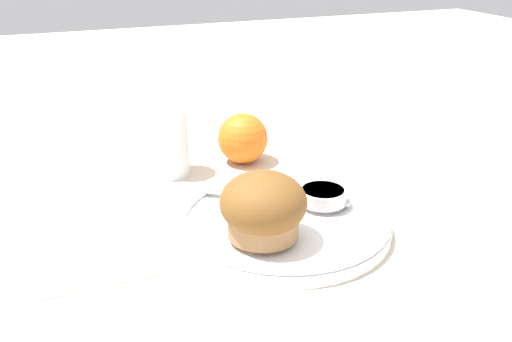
% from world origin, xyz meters
% --- Properties ---
extents(ground_plane, '(3.00, 3.00, 0.00)m').
position_xyz_m(ground_plane, '(0.00, 0.00, 0.00)').
color(ground_plane, beige).
extents(plate, '(0.24, 0.24, 0.02)m').
position_xyz_m(plate, '(-0.02, -0.03, 0.01)').
color(plate, white).
rests_on(plate, ground_plane).
extents(muffin, '(0.09, 0.09, 0.07)m').
position_xyz_m(muffin, '(-0.06, -0.06, 0.05)').
color(muffin, '#9E7047').
rests_on(muffin, plate).
extents(cream_ramekin, '(0.06, 0.06, 0.02)m').
position_xyz_m(cream_ramekin, '(0.04, -0.01, 0.03)').
color(cream_ramekin, silver).
rests_on(cream_ramekin, plate).
extents(berry_pair, '(0.03, 0.01, 0.01)m').
position_xyz_m(berry_pair, '(-0.01, 0.03, 0.03)').
color(berry_pair, '#B7192D').
rests_on(berry_pair, plate).
extents(butter_knife, '(0.16, 0.11, 0.00)m').
position_xyz_m(butter_knife, '(-0.01, 0.02, 0.02)').
color(butter_knife, silver).
rests_on(butter_knife, plate).
extents(orange_fruit, '(0.07, 0.07, 0.07)m').
position_xyz_m(orange_fruit, '(0.01, 0.19, 0.04)').
color(orange_fruit, orange).
rests_on(orange_fruit, ground_plane).
extents(juice_glass, '(0.06, 0.06, 0.09)m').
position_xyz_m(juice_glass, '(-0.10, 0.19, 0.05)').
color(juice_glass, silver).
rests_on(juice_glass, ground_plane).
extents(folded_napkin, '(0.12, 0.07, 0.01)m').
position_xyz_m(folded_napkin, '(-0.23, -0.03, 0.00)').
color(folded_napkin, white).
rests_on(folded_napkin, ground_plane).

